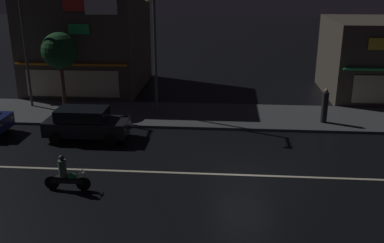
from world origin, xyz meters
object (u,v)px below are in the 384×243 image
(parked_car_near_kerb, at_px, (86,123))
(streetlamp_west, at_px, (22,35))
(streetlamp_mid, at_px, (154,47))
(traffic_cone, at_px, (123,127))
(pedestrian_on_sidewalk, at_px, (325,107))
(motorcycle_lead, at_px, (66,176))

(parked_car_near_kerb, bearing_deg, streetlamp_west, -43.66)
(streetlamp_mid, relative_size, traffic_cone, 12.66)
(streetlamp_west, relative_size, pedestrian_on_sidewalk, 3.92)
(streetlamp_mid, bearing_deg, streetlamp_west, 173.20)
(parked_car_near_kerb, distance_m, traffic_cone, 2.16)
(pedestrian_on_sidewalk, relative_size, traffic_cone, 3.61)
(motorcycle_lead, bearing_deg, traffic_cone, -90.04)
(streetlamp_mid, height_order, traffic_cone, streetlamp_mid)
(parked_car_near_kerb, bearing_deg, traffic_cone, -144.12)
(streetlamp_mid, distance_m, parked_car_near_kerb, 6.07)
(streetlamp_west, relative_size, parked_car_near_kerb, 1.81)
(streetlamp_mid, distance_m, motorcycle_lead, 10.56)
(pedestrian_on_sidewalk, bearing_deg, streetlamp_mid, 140.75)
(motorcycle_lead, bearing_deg, streetlamp_mid, -96.42)
(pedestrian_on_sidewalk, xyz_separation_m, motorcycle_lead, (-12.01, -9.02, -0.43))
(streetlamp_west, bearing_deg, motorcycle_lead, -60.14)
(pedestrian_on_sidewalk, relative_size, parked_car_near_kerb, 0.46)
(parked_car_near_kerb, bearing_deg, motorcycle_lead, 99.17)
(streetlamp_west, height_order, traffic_cone, streetlamp_west)
(streetlamp_west, distance_m, pedestrian_on_sidewalk, 18.57)
(streetlamp_mid, bearing_deg, motorcycle_lead, -102.66)
(streetlamp_mid, distance_m, traffic_cone, 5.05)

